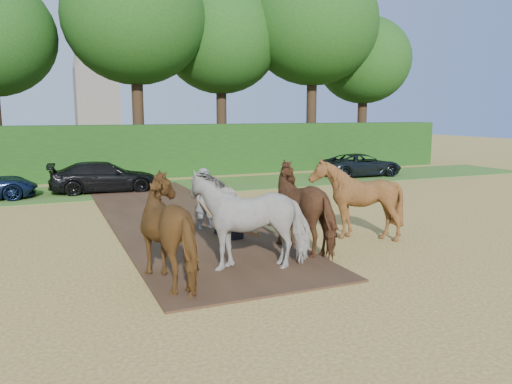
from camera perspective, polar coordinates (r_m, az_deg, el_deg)
name	(u,v)px	position (r m, az deg, el deg)	size (l,w,h in m)	color
ground	(183,284)	(11.07, -8.29, -10.33)	(120.00, 120.00, 0.00)	gold
earth_strip	(173,216)	(17.98, -9.49, -2.75)	(4.50, 17.00, 0.05)	#472D1C
grass_verge	(105,191)	(24.53, -16.84, 0.10)	(50.00, 5.00, 0.03)	#38601E
hedgerow	(94,153)	(28.82, -18.01, 4.29)	(46.00, 1.60, 3.00)	#14380F
plough_team	(279,212)	(12.71, 2.59, -2.28)	(7.84, 6.35, 2.35)	brown
parked_cars	(64,180)	(24.05, -21.06, 1.32)	(34.54, 2.69, 1.43)	#ACAEB3
treeline	(51,19)	(32.26, -22.39, 17.85)	(48.70, 10.60, 14.21)	#382616
church	(93,29)	(66.23, -18.10, 17.34)	(5.20, 5.20, 27.00)	slate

